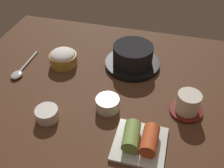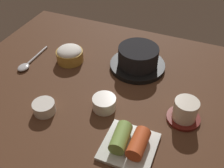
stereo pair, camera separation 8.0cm
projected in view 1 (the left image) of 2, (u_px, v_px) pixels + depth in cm
name	position (u px, v px, depth cm)	size (l,w,h in cm)	color
dining_table	(108.00, 88.00, 84.46)	(100.00, 76.00, 2.00)	#4C2D1C
stone_pot	(133.00, 57.00, 89.70)	(19.10, 19.10, 7.90)	black
rice_bowl	(63.00, 57.00, 90.73)	(9.52, 9.52, 5.74)	#B78C38
tea_cup_with_saucer	(188.00, 104.00, 73.31)	(9.43, 9.43, 6.74)	maroon
banchan_cup_center	(108.00, 103.00, 75.04)	(6.90, 6.90, 3.82)	white
kimchi_plate	(140.00, 140.00, 65.31)	(13.27, 13.27, 5.14)	silver
side_bowl_near	(47.00, 114.00, 72.39)	(6.42, 6.42, 3.36)	white
spoon	(20.00, 71.00, 88.57)	(3.60, 16.80, 1.35)	#B7B7BC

